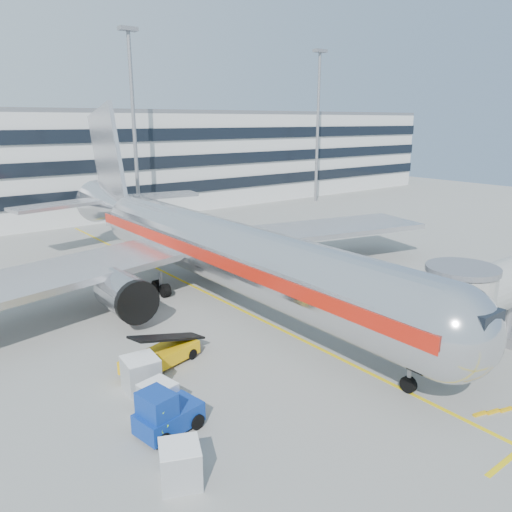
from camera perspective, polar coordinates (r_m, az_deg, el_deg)
ground at (r=33.42m, az=5.62°, el=-9.69°), size 180.00×180.00×0.00m
lead_in_line at (r=40.66m, az=-4.11°, el=-4.99°), size 0.25×70.00×0.01m
main_jet at (r=40.80m, az=-5.56°, el=1.27°), size 50.95×48.70×16.06m
terminal at (r=82.75m, az=-23.31°, el=9.72°), size 150.00×24.25×15.60m
light_mast_centre at (r=70.13m, az=-13.86°, el=15.52°), size 2.40×1.20×25.45m
light_mast_east at (r=89.71m, az=7.11°, el=15.68°), size 2.40×1.20×25.45m
belt_loader at (r=30.39m, az=-10.86°, el=-11.11°), size 5.26×2.98×2.45m
baggage_tug at (r=24.43m, az=-10.33°, el=-17.36°), size 3.28×2.40×2.26m
cargo_container_left at (r=28.14m, az=-13.01°, el=-12.96°), size 1.90×1.90×1.85m
cargo_container_right at (r=26.01m, az=-11.12°, el=-15.67°), size 1.77×1.77×1.61m
cargo_container_front at (r=21.66m, az=-8.66°, el=-22.48°), size 2.11×2.11×1.70m
ramp_worker at (r=23.69m, az=-10.47°, el=-18.69°), size 0.80×0.72×1.84m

